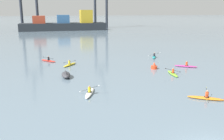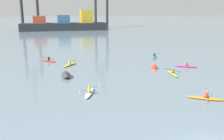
{
  "view_description": "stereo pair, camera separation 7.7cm",
  "coord_description": "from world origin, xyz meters",
  "views": [
    {
      "loc": [
        -9.46,
        -10.8,
        8.37
      ],
      "look_at": [
        -1.48,
        19.94,
        0.6
      ],
      "focal_mm": 39.15,
      "sensor_mm": 36.0,
      "label": 1
    },
    {
      "loc": [
        -9.38,
        -10.82,
        8.37
      ],
      "look_at": [
        -1.48,
        19.94,
        0.6
      ],
      "focal_mm": 39.15,
      "sensor_mm": 36.0,
      "label": 2
    }
  ],
  "objects": [
    {
      "name": "kayak_teal",
      "position": [
        9.02,
        29.72,
        0.17
      ],
      "size": [
        2.02,
        3.33,
        1.04
      ],
      "color": "teal",
      "rests_on": "ground"
    },
    {
      "name": "kayak_orange",
      "position": [
        4.89,
        8.45,
        0.17
      ],
      "size": [
        3.18,
        2.35,
        0.99
      ],
      "color": "orange",
      "rests_on": "ground"
    },
    {
      "name": "kayak_white",
      "position": [
        -5.71,
        12.76,
        0.17
      ],
      "size": [
        2.05,
        3.4,
        1.06
      ],
      "color": "silver",
      "rests_on": "ground"
    },
    {
      "name": "capsized_dinghy",
      "position": [
        -7.59,
        19.87,
        0.35
      ],
      "size": [
        1.12,
        2.61,
        0.76
      ],
      "color": "#38383D",
      "rests_on": "ground"
    },
    {
      "name": "container_barge",
      "position": [
        -2.43,
        97.61,
        2.57
      ],
      "size": [
        36.09,
        8.05,
        8.61
      ],
      "color": "#1E2328",
      "rests_on": "ground"
    },
    {
      "name": "kayak_lime",
      "position": [
        6.36,
        17.77,
        0.17
      ],
      "size": [
        2.22,
        3.45,
        0.95
      ],
      "color": "#7ABC2D",
      "rests_on": "ground"
    },
    {
      "name": "kayak_magenta",
      "position": [
        10.48,
        21.33,
        0.17
      ],
      "size": [
        3.13,
        2.44,
        0.95
      ],
      "color": "#C13384",
      "rests_on": "ground"
    },
    {
      "name": "kayak_yellow",
      "position": [
        -6.51,
        26.82,
        0.17
      ],
      "size": [
        2.53,
        3.07,
        0.95
      ],
      "color": "yellow",
      "rests_on": "ground"
    },
    {
      "name": "channel_buoy",
      "position": [
        5.31,
        21.42,
        0.36
      ],
      "size": [
        0.9,
        0.9,
        1.0
      ],
      "color": "red",
      "rests_on": "ground"
    },
    {
      "name": "kayak_red",
      "position": [
        -9.73,
        30.81,
        0.17
      ],
      "size": [
        2.7,
        2.95,
        1.0
      ],
      "color": "red",
      "rests_on": "ground"
    }
  ]
}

